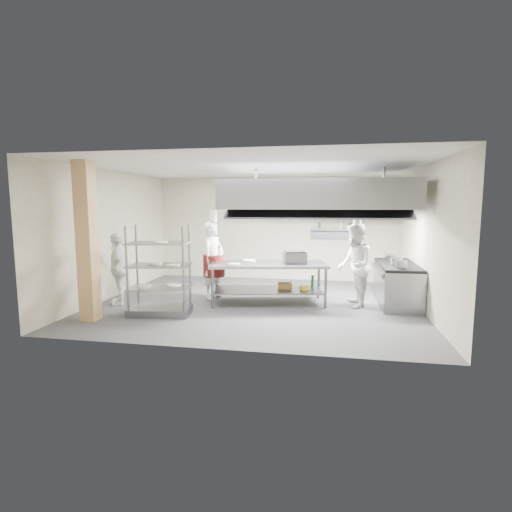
% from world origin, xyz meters
% --- Properties ---
extents(floor, '(7.00, 7.00, 0.00)m').
position_xyz_m(floor, '(0.00, 0.00, 0.00)').
color(floor, '#3C3C3F').
rests_on(floor, ground).
extents(ceiling, '(7.00, 7.00, 0.00)m').
position_xyz_m(ceiling, '(0.00, 0.00, 3.00)').
color(ceiling, silver).
rests_on(ceiling, wall_back).
extents(wall_back, '(7.00, 0.00, 7.00)m').
position_xyz_m(wall_back, '(0.00, 3.00, 1.50)').
color(wall_back, '#A0967F').
rests_on(wall_back, ground).
extents(wall_left, '(0.00, 6.00, 6.00)m').
position_xyz_m(wall_left, '(-3.50, 0.00, 1.50)').
color(wall_left, '#A0967F').
rests_on(wall_left, ground).
extents(wall_right, '(0.00, 6.00, 6.00)m').
position_xyz_m(wall_right, '(3.50, 0.00, 1.50)').
color(wall_right, '#A0967F').
rests_on(wall_right, ground).
extents(column, '(0.30, 0.30, 3.00)m').
position_xyz_m(column, '(-2.90, -1.90, 1.50)').
color(column, tan).
rests_on(column, floor).
extents(exhaust_hood, '(4.00, 2.50, 0.60)m').
position_xyz_m(exhaust_hood, '(1.30, 0.40, 2.40)').
color(exhaust_hood, gray).
rests_on(exhaust_hood, ceiling).
extents(hood_strip_a, '(1.60, 0.12, 0.04)m').
position_xyz_m(hood_strip_a, '(0.40, 0.40, 2.08)').
color(hood_strip_a, white).
rests_on(hood_strip_a, exhaust_hood).
extents(hood_strip_b, '(1.60, 0.12, 0.04)m').
position_xyz_m(hood_strip_b, '(2.20, 0.40, 2.08)').
color(hood_strip_b, white).
rests_on(hood_strip_b, exhaust_hood).
extents(wall_shelf, '(1.50, 0.28, 0.04)m').
position_xyz_m(wall_shelf, '(1.80, 2.84, 1.50)').
color(wall_shelf, gray).
rests_on(wall_shelf, wall_back).
extents(island, '(2.72, 1.52, 0.91)m').
position_xyz_m(island, '(0.25, 0.02, 0.46)').
color(island, gray).
rests_on(island, floor).
extents(island_worktop, '(2.72, 1.52, 0.06)m').
position_xyz_m(island_worktop, '(0.25, 0.02, 0.88)').
color(island_worktop, gray).
rests_on(island_worktop, island).
extents(island_undershelf, '(2.50, 1.37, 0.04)m').
position_xyz_m(island_undershelf, '(0.25, 0.02, 0.30)').
color(island_undershelf, slate).
rests_on(island_undershelf, island).
extents(pass_rack, '(1.28, 0.86, 1.79)m').
position_xyz_m(pass_rack, '(-1.75, -1.29, 0.90)').
color(pass_rack, slate).
rests_on(pass_rack, floor).
extents(cooking_range, '(0.80, 2.00, 0.84)m').
position_xyz_m(cooking_range, '(3.08, 0.50, 0.42)').
color(cooking_range, slate).
rests_on(cooking_range, floor).
extents(range_top, '(0.78, 1.96, 0.06)m').
position_xyz_m(range_top, '(3.08, 0.50, 0.87)').
color(range_top, black).
rests_on(range_top, cooking_range).
extents(chef_head, '(0.63, 0.76, 1.81)m').
position_xyz_m(chef_head, '(-1.09, 0.29, 0.90)').
color(chef_head, white).
rests_on(chef_head, floor).
extents(chef_line, '(0.73, 0.92, 1.80)m').
position_xyz_m(chef_line, '(2.12, 0.05, 0.90)').
color(chef_line, silver).
rests_on(chef_line, floor).
extents(chef_plating, '(0.74, 1.01, 1.59)m').
position_xyz_m(chef_plating, '(-3.00, -0.65, 0.80)').
color(chef_plating, white).
rests_on(chef_plating, floor).
extents(griddle, '(0.57, 0.49, 0.24)m').
position_xyz_m(griddle, '(0.83, 0.11, 1.03)').
color(griddle, slate).
rests_on(griddle, island_worktop).
extents(wicker_basket, '(0.33, 0.25, 0.14)m').
position_xyz_m(wicker_basket, '(0.62, 0.10, 0.39)').
color(wicker_basket, brown).
rests_on(wicker_basket, island_undershelf).
extents(stockpot, '(0.25, 0.25, 0.17)m').
position_xyz_m(stockpot, '(2.99, 0.16, 0.99)').
color(stockpot, gray).
rests_on(stockpot, range_top).
extents(plate_stack, '(0.28, 0.28, 0.05)m').
position_xyz_m(plate_stack, '(-1.75, -1.29, 0.57)').
color(plate_stack, white).
rests_on(plate_stack, pass_rack).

